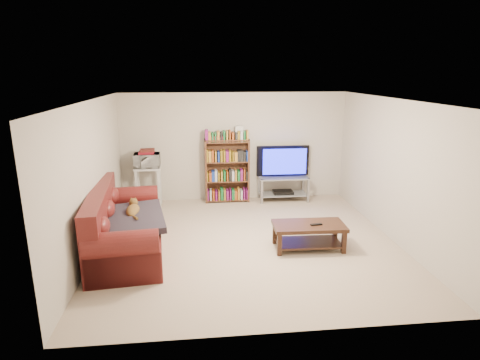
{
  "coord_description": "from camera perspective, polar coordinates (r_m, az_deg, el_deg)",
  "views": [
    {
      "loc": [
        -0.82,
        -6.32,
        2.83
      ],
      "look_at": [
        -0.1,
        0.4,
        1.0
      ],
      "focal_mm": 30.0,
      "sensor_mm": 36.0,
      "label": 1
    }
  ],
  "objects": [
    {
      "name": "wall_right",
      "position": [
        7.32,
        21.04,
        1.27
      ],
      "size": [
        0.0,
        5.0,
        5.0
      ],
      "primitive_type": "plane",
      "rotation": [
        1.57,
        0.0,
        -1.57
      ],
      "color": "beige",
      "rests_on": "ground"
    },
    {
      "name": "wall_front",
      "position": [
        4.23,
        5.62,
        -7.59
      ],
      "size": [
        5.0,
        0.0,
        5.0
      ],
      "primitive_type": "plane",
      "rotation": [
        -1.57,
        0.0,
        0.0
      ],
      "color": "beige",
      "rests_on": "ground"
    },
    {
      "name": "blanket",
      "position": [
        6.55,
        -15.05,
        -5.35
      ],
      "size": [
        1.15,
        1.37,
        0.2
      ],
      "primitive_type": "cube",
      "rotation": [
        0.05,
        -0.04,
        0.18
      ],
      "color": "#2D2731",
      "rests_on": "sofa"
    },
    {
      "name": "wall_left",
      "position": [
        6.73,
        -20.36,
        0.18
      ],
      "size": [
        0.0,
        5.0,
        5.0
      ],
      "primitive_type": "plane",
      "rotation": [
        1.57,
        0.0,
        1.57
      ],
      "color": "beige",
      "rests_on": "ground"
    },
    {
      "name": "microwave_stand",
      "position": [
        8.81,
        -12.91,
        -0.2
      ],
      "size": [
        0.55,
        0.41,
        0.87
      ],
      "rotation": [
        0.0,
        0.0,
        0.02
      ],
      "color": "silver",
      "rests_on": "floor"
    },
    {
      "name": "remote",
      "position": [
        6.65,
        10.8,
        -6.23
      ],
      "size": [
        0.2,
        0.08,
        0.02
      ],
      "primitive_type": "cube",
      "rotation": [
        0.0,
        0.0,
        0.12
      ],
      "color": "black",
      "rests_on": "coffee_table"
    },
    {
      "name": "cat",
      "position": [
        6.73,
        -14.99,
        -4.22
      ],
      "size": [
        0.33,
        0.69,
        0.2
      ],
      "primitive_type": null,
      "rotation": [
        0.0,
        0.0,
        0.1
      ],
      "color": "brown",
      "rests_on": "sofa"
    },
    {
      "name": "coffee_table",
      "position": [
        6.73,
        9.74,
        -7.22
      ],
      "size": [
        1.18,
        0.62,
        0.42
      ],
      "rotation": [
        0.0,
        0.0,
        -0.03
      ],
      "color": "#331C12",
      "rests_on": "floor"
    },
    {
      "name": "floor",
      "position": [
        6.97,
        1.18,
        -8.8
      ],
      "size": [
        5.0,
        5.0,
        0.0
      ],
      "primitive_type": "plane",
      "color": "beige",
      "rests_on": "ground"
    },
    {
      "name": "bookshelf",
      "position": [
        8.89,
        -1.84,
        1.47
      ],
      "size": [
        0.98,
        0.31,
        1.41
      ],
      "rotation": [
        0.0,
        0.0,
        -0.01
      ],
      "color": "#512F1C",
      "rests_on": "floor"
    },
    {
      "name": "tv_stand",
      "position": [
        9.09,
        6.16,
        -0.62
      ],
      "size": [
        1.11,
        0.5,
        0.55
      ],
      "rotation": [
        0.0,
        0.0,
        -0.0
      ],
      "color": "#999EA3",
      "rests_on": "floor"
    },
    {
      "name": "wall_back",
      "position": [
        9.0,
        -0.8,
        4.73
      ],
      "size": [
        5.0,
        0.0,
        5.0
      ],
      "primitive_type": "plane",
      "rotation": [
        1.57,
        0.0,
        0.0
      ],
      "color": "beige",
      "rests_on": "ground"
    },
    {
      "name": "ceiling",
      "position": [
        6.38,
        1.3,
        11.29
      ],
      "size": [
        5.0,
        5.0,
        0.0
      ],
      "primitive_type": "plane",
      "rotation": [
        3.14,
        0.0,
        0.0
      ],
      "color": "white",
      "rests_on": "ground"
    },
    {
      "name": "game_boxes",
      "position": [
        8.66,
        -13.15,
        3.85
      ],
      "size": [
        0.32,
        0.28,
        0.05
      ],
      "primitive_type": "cube",
      "rotation": [
        0.0,
        0.0,
        0.02
      ],
      "color": "maroon",
      "rests_on": "microwave"
    },
    {
      "name": "television",
      "position": [
        8.96,
        6.25,
        2.6
      ],
      "size": [
        1.19,
        0.16,
        0.68
      ],
      "primitive_type": "imported",
      "rotation": [
        0.0,
        0.0,
        3.14
      ],
      "color": "black",
      "rests_on": "tv_stand"
    },
    {
      "name": "shelf_clutter",
      "position": [
        8.76,
        -1.25,
        6.52
      ],
      "size": [
        0.72,
        0.22,
        0.28
      ],
      "rotation": [
        0.0,
        0.0,
        -0.01
      ],
      "color": "silver",
      "rests_on": "bookshelf"
    },
    {
      "name": "dvd_player",
      "position": [
        9.14,
        6.13,
        -1.72
      ],
      "size": [
        0.44,
        0.31,
        0.06
      ],
      "primitive_type": "cube",
      "rotation": [
        0.0,
        0.0,
        -0.0
      ],
      "color": "black",
      "rests_on": "tv_stand"
    },
    {
      "name": "microwave",
      "position": [
        8.7,
        -13.09,
        2.73
      ],
      "size": [
        0.54,
        0.38,
        0.3
      ],
      "primitive_type": "imported",
      "rotation": [
        0.0,
        0.0,
        0.02
      ],
      "color": "silver",
      "rests_on": "microwave_stand"
    },
    {
      "name": "sofa",
      "position": [
        6.8,
        -16.5,
        -6.83
      ],
      "size": [
        1.28,
        2.53,
        1.04
      ],
      "rotation": [
        0.0,
        0.0,
        0.1
      ],
      "color": "maroon",
      "rests_on": "floor"
    }
  ]
}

